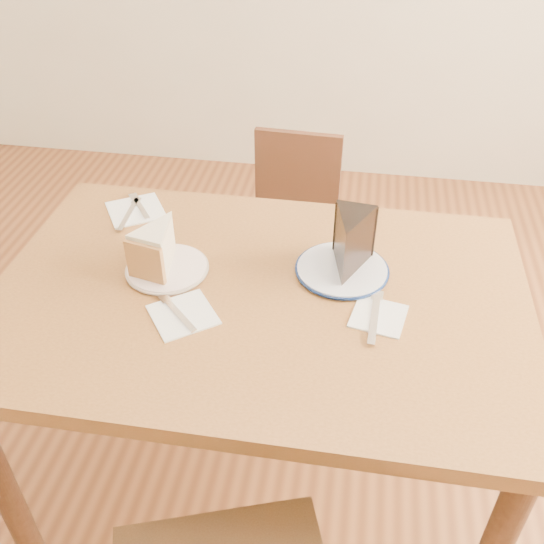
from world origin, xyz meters
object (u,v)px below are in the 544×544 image
(table, at_px, (259,324))
(carrot_cake, at_px, (161,246))
(plate_navy, at_px, (342,270))
(chocolate_cake, at_px, (349,246))
(chair_far, at_px, (291,230))
(plate_cream, at_px, (167,269))

(table, bearing_deg, carrot_cake, 167.46)
(plate_navy, distance_m, chocolate_cake, 0.07)
(chair_far, bearing_deg, chocolate_cake, 111.31)
(chocolate_cake, bearing_deg, table, 34.93)
(chair_far, height_order, plate_navy, plate_navy)
(carrot_cake, bearing_deg, chocolate_cake, 19.27)
(table, distance_m, plate_navy, 0.23)
(plate_cream, bearing_deg, chair_far, 74.93)
(chair_far, relative_size, plate_navy, 3.50)
(table, bearing_deg, chair_far, 92.10)
(chair_far, distance_m, carrot_cake, 0.85)
(plate_cream, bearing_deg, plate_navy, 8.77)
(chair_far, relative_size, carrot_cake, 5.83)
(chair_far, distance_m, chocolate_cake, 0.82)
(chair_far, bearing_deg, plate_cream, 78.14)
(plate_cream, xyz_separation_m, carrot_cake, (-0.01, 0.01, 0.05))
(plate_cream, distance_m, chocolate_cake, 0.42)
(plate_navy, bearing_deg, chocolate_cake, -6.05)
(plate_cream, height_order, plate_navy, same)
(chair_far, xyz_separation_m, carrot_cake, (-0.21, -0.71, 0.40))
(table, bearing_deg, chocolate_cake, 27.95)
(plate_navy, relative_size, carrot_cake, 1.67)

